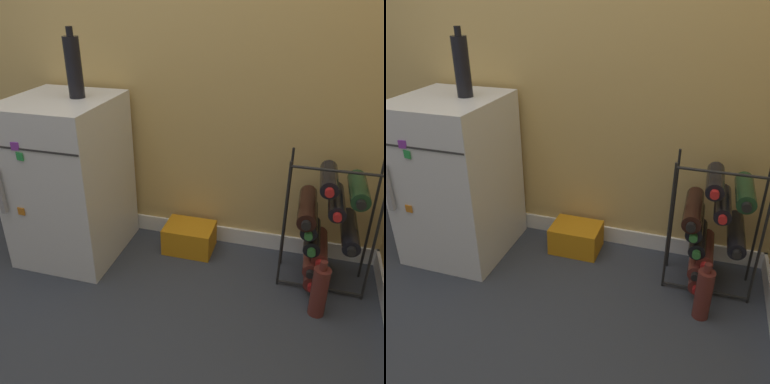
% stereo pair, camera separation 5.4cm
% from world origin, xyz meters
% --- Properties ---
extents(ground_plane, '(14.00, 14.00, 0.00)m').
position_xyz_m(ground_plane, '(0.00, 0.00, 0.00)').
color(ground_plane, '#333842').
extents(mini_fridge, '(0.48, 0.55, 0.82)m').
position_xyz_m(mini_fridge, '(-0.54, 0.29, 0.41)').
color(mini_fridge, silver).
rests_on(mini_fridge, ground_plane).
extents(wine_rack, '(0.39, 0.33, 0.64)m').
position_xyz_m(wine_rack, '(0.71, 0.35, 0.31)').
color(wine_rack, black).
rests_on(wine_rack, ground_plane).
extents(soda_box, '(0.26, 0.19, 0.15)m').
position_xyz_m(soda_box, '(0.05, 0.44, 0.07)').
color(soda_box, orange).
rests_on(soda_box, ground_plane).
extents(fridge_top_bottle, '(0.07, 0.07, 0.31)m').
position_xyz_m(fridge_top_bottle, '(-0.46, 0.33, 0.96)').
color(fridge_top_bottle, black).
rests_on(fridge_top_bottle, mini_fridge).
extents(loose_bottle_floor, '(0.07, 0.07, 0.28)m').
position_xyz_m(loose_bottle_floor, '(0.72, 0.12, 0.12)').
color(loose_bottle_floor, '#56231E').
rests_on(loose_bottle_floor, ground_plane).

